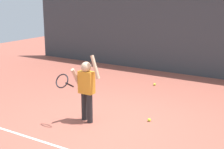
% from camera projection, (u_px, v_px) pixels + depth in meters
% --- Properties ---
extents(ground_plane, '(20.00, 20.00, 0.00)m').
position_uv_depth(ground_plane, '(105.00, 125.00, 6.32)').
color(ground_plane, '#9E5142').
extents(court_line_baseline, '(9.00, 0.05, 0.00)m').
position_uv_depth(court_line_baseline, '(65.00, 149.00, 5.35)').
color(court_line_baseline, white).
rests_on(court_line_baseline, ground).
extents(back_fence_windscreen, '(11.75, 0.08, 2.92)m').
position_uv_depth(back_fence_windscreen, '(189.00, 27.00, 9.80)').
color(back_fence_windscreen, '#383D42').
rests_on(back_fence_windscreen, ground).
extents(fence_post_0, '(0.09, 0.09, 3.07)m').
position_uv_depth(fence_post_0, '(48.00, 17.00, 12.77)').
color(fence_post_0, slate).
rests_on(fence_post_0, ground).
extents(fence_post_1, '(0.09, 0.09, 3.07)m').
position_uv_depth(fence_post_1, '(190.00, 25.00, 9.83)').
color(fence_post_1, slate).
rests_on(fence_post_1, ground).
extents(tennis_player, '(0.71, 0.59, 1.35)m').
position_uv_depth(tennis_player, '(86.00, 86.00, 6.31)').
color(tennis_player, '#232326').
rests_on(tennis_player, ground).
extents(tennis_ball_0, '(0.07, 0.07, 0.07)m').
position_uv_depth(tennis_ball_0, '(149.00, 120.00, 6.47)').
color(tennis_ball_0, '#CCE033').
rests_on(tennis_ball_0, ground).
extents(tennis_ball_1, '(0.07, 0.07, 0.07)m').
position_uv_depth(tennis_ball_1, '(155.00, 84.00, 8.94)').
color(tennis_ball_1, '#CCE033').
rests_on(tennis_ball_1, ground).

